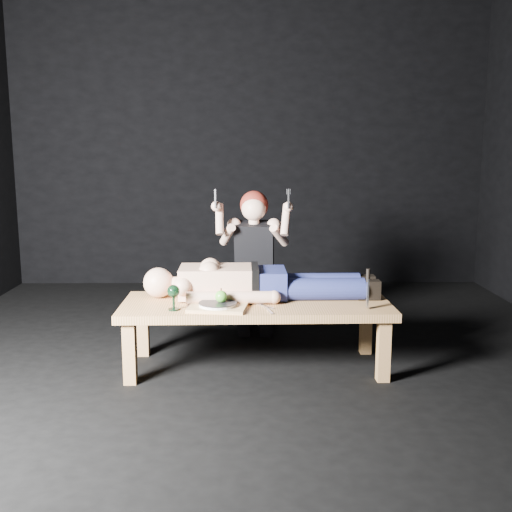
# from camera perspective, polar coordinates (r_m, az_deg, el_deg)

# --- Properties ---
(ground) EXTENTS (5.00, 5.00, 0.00)m
(ground) POSITION_cam_1_polar(r_m,az_deg,el_deg) (4.21, -0.52, -9.90)
(ground) COLOR black
(ground) RESTS_ON ground
(back_wall) EXTENTS (5.00, 0.00, 5.00)m
(back_wall) POSITION_cam_1_polar(r_m,az_deg,el_deg) (6.46, -0.68, 10.55)
(back_wall) COLOR black
(back_wall) RESTS_ON ground
(table) EXTENTS (1.77, 0.68, 0.45)m
(table) POSITION_cam_1_polar(r_m,az_deg,el_deg) (4.02, 0.01, -7.52)
(table) COLOR tan
(table) RESTS_ON ground
(lying_man) EXTENTS (1.75, 0.55, 0.26)m
(lying_man) POSITION_cam_1_polar(r_m,az_deg,el_deg) (4.06, 0.71, -2.15)
(lying_man) COLOR #D3A686
(lying_man) RESTS_ON table
(kneeling_woman) EXTENTS (0.69, 0.76, 1.18)m
(kneeling_woman) POSITION_cam_1_polar(r_m,az_deg,el_deg) (4.57, -0.09, -0.67)
(kneeling_woman) COLOR black
(kneeling_woman) RESTS_ON ground
(serving_tray) EXTENTS (0.39, 0.31, 0.02)m
(serving_tray) POSITION_cam_1_polar(r_m,az_deg,el_deg) (3.79, -3.67, -4.90)
(serving_tray) COLOR tan
(serving_tray) RESTS_ON table
(plate) EXTENTS (0.27, 0.27, 0.02)m
(plate) POSITION_cam_1_polar(r_m,az_deg,el_deg) (3.79, -3.67, -4.61)
(plate) COLOR white
(plate) RESTS_ON serving_tray
(apple) EXTENTS (0.08, 0.08, 0.08)m
(apple) POSITION_cam_1_polar(r_m,az_deg,el_deg) (3.78, -3.34, -3.87)
(apple) COLOR green
(apple) RESTS_ON plate
(goblet) EXTENTS (0.08, 0.08, 0.16)m
(goblet) POSITION_cam_1_polar(r_m,az_deg,el_deg) (3.78, -7.85, -3.94)
(goblet) COLOR black
(goblet) RESTS_ON table
(fork_flat) EXTENTS (0.03, 0.19, 0.01)m
(fork_flat) POSITION_cam_1_polar(r_m,az_deg,el_deg) (3.81, -6.48, -5.00)
(fork_flat) COLOR #B2B2B7
(fork_flat) RESTS_ON table
(knife_flat) EXTENTS (0.06, 0.19, 0.01)m
(knife_flat) POSITION_cam_1_polar(r_m,az_deg,el_deg) (3.75, 1.20, -5.18)
(knife_flat) COLOR #B2B2B7
(knife_flat) RESTS_ON table
(spoon_flat) EXTENTS (0.14, 0.15, 0.01)m
(spoon_flat) POSITION_cam_1_polar(r_m,az_deg,el_deg) (3.85, 0.73, -4.76)
(spoon_flat) COLOR #B2B2B7
(spoon_flat) RESTS_ON table
(carving_knife) EXTENTS (0.03, 0.04, 0.26)m
(carving_knife) POSITION_cam_1_polar(r_m,az_deg,el_deg) (3.82, 10.59, -3.11)
(carving_knife) COLOR #B2B2B7
(carving_knife) RESTS_ON table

